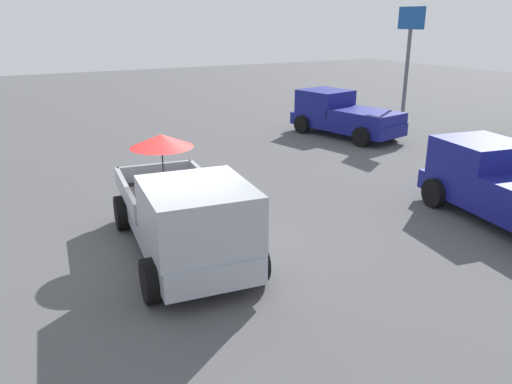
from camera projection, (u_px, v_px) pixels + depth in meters
ground_plane at (182, 251)px, 10.79m from camera, size 80.00×80.00×0.00m
pickup_truck_main at (185, 215)px, 10.09m from camera, size 5.24×2.74×2.35m
pickup_truck_red at (507, 187)px, 12.13m from camera, size 5.04×2.81×1.80m
pickup_truck_far at (342, 115)px, 21.20m from camera, size 5.06×2.90×1.80m
motel_sign at (409, 45)px, 21.48m from camera, size 1.40×0.16×5.15m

